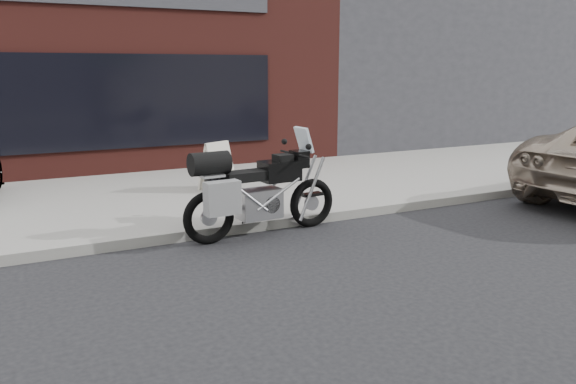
{
  "coord_description": "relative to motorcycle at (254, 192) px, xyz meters",
  "views": [
    {
      "loc": [
        -2.58,
        -3.44,
        2.4
      ],
      "look_at": [
        0.53,
        2.84,
        0.85
      ],
      "focal_mm": 35.0,
      "sensor_mm": 36.0,
      "label": 1
    }
  ],
  "objects": [
    {
      "name": "ground",
      "position": [
        -0.45,
        -3.81,
        -0.67
      ],
      "size": [
        120.0,
        120.0,
        0.0
      ],
      "primitive_type": "plane",
      "color": "black",
      "rests_on": "ground"
    },
    {
      "name": "near_sidewalk",
      "position": [
        -0.45,
        3.19,
        -0.6
      ],
      "size": [
        44.0,
        6.0,
        0.15
      ],
      "primitive_type": "cube",
      "color": "gray",
      "rests_on": "ground"
    },
    {
      "name": "storefront",
      "position": [
        -2.45,
        10.18,
        1.58
      ],
      "size": [
        14.0,
        10.07,
        4.5
      ],
      "color": "#531F1B",
      "rests_on": "ground"
    },
    {
      "name": "neighbour_building",
      "position": [
        9.55,
        10.19,
        2.33
      ],
      "size": [
        10.0,
        10.0,
        6.0
      ],
      "primitive_type": "cube",
      "color": "#2C2C32",
      "rests_on": "ground"
    },
    {
      "name": "motorcycle",
      "position": [
        0.0,
        0.0,
        0.0
      ],
      "size": [
        2.46,
        0.92,
        1.56
      ],
      "rotation": [
        0.0,
        0.0,
        0.08
      ],
      "color": "black",
      "rests_on": "ground"
    },
    {
      "name": "sandwich_sign",
      "position": [
        0.39,
        2.68,
        -0.07
      ],
      "size": [
        0.73,
        0.71,
        0.91
      ],
      "rotation": [
        0.0,
        0.0,
        0.43
      ],
      "color": "beige",
      "rests_on": "near_sidewalk"
    }
  ]
}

